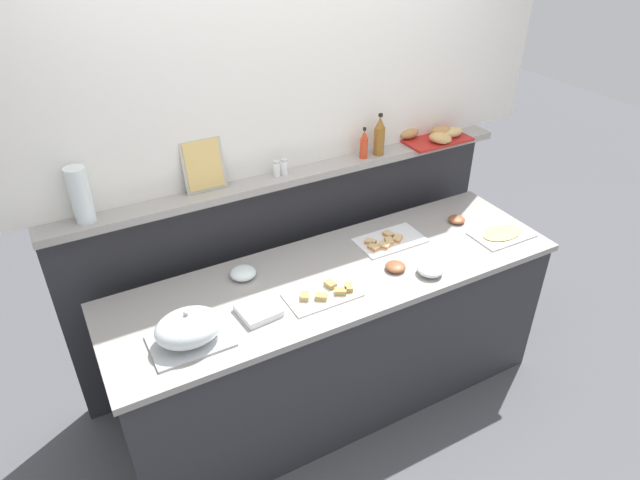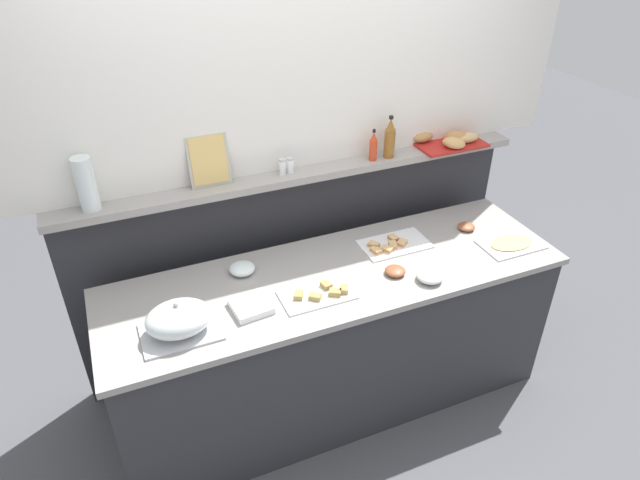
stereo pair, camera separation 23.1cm
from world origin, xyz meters
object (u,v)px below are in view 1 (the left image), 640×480
object	(u,v)px
cold_cuts_platter	(502,234)
napkin_stack	(258,310)
condiment_bowl_red	(456,219)
condiment_bowl_dark	(395,267)
hot_sauce_bottle	(364,145)
bread_basket	(436,135)
sandwich_platter_rear	(324,294)
salt_shaker	(277,169)
pepper_shaker	(284,167)
framed_picture	(203,165)
glass_bowl_medium	(430,270)
sandwich_platter_front	(388,241)
serving_cloche	(189,329)
water_carafe	(80,195)
glass_bowl_large	(243,273)
vinegar_bottle_amber	(379,137)

from	to	relation	value
cold_cuts_platter	napkin_stack	bearing A→B (deg)	178.79
condiment_bowl_red	condiment_bowl_dark	xyz separation A→B (m)	(-0.58, -0.22, 0.00)
hot_sauce_bottle	bread_basket	size ratio (longest dim) A/B	0.43
bread_basket	sandwich_platter_rear	bearing A→B (deg)	-151.83
napkin_stack	salt_shaker	size ratio (longest dim) A/B	1.95
pepper_shaker	bread_basket	xyz separation A→B (m)	(0.98, -0.02, -0.01)
hot_sauce_bottle	condiment_bowl_dark	bearing A→B (deg)	-104.31
condiment_bowl_dark	framed_picture	world-z (taller)	framed_picture
sandwich_platter_rear	glass_bowl_medium	world-z (taller)	glass_bowl_medium
cold_cuts_platter	hot_sauce_bottle	bearing A→B (deg)	135.07
sandwich_platter_front	bread_basket	world-z (taller)	bread_basket
serving_cloche	water_carafe	size ratio (longest dim) A/B	1.30
sandwich_platter_front	sandwich_platter_rear	size ratio (longest dim) A/B	1.05
glass_bowl_large	condiment_bowl_red	distance (m)	1.28
serving_cloche	framed_picture	bearing A→B (deg)	62.59
sandwich_platter_rear	framed_picture	bearing A→B (deg)	117.84
framed_picture	condiment_bowl_red	bearing A→B (deg)	-16.54
sandwich_platter_front	cold_cuts_platter	xyz separation A→B (m)	(0.60, -0.24, -0.00)
sandwich_platter_front	vinegar_bottle_amber	xyz separation A→B (m)	(0.13, 0.33, 0.46)
bread_basket	napkin_stack	bearing A→B (deg)	-158.78
pepper_shaker	sandwich_platter_rear	bearing A→B (deg)	-98.15
framed_picture	cold_cuts_platter	bearing A→B (deg)	-23.25
framed_picture	napkin_stack	bearing A→B (deg)	-89.74
hot_sauce_bottle	water_carafe	distance (m)	1.46
water_carafe	glass_bowl_medium	bearing A→B (deg)	-25.29
sandwich_platter_rear	condiment_bowl_dark	bearing A→B (deg)	1.66
sandwich_platter_front	condiment_bowl_dark	size ratio (longest dim) A/B	3.58
cold_cuts_platter	napkin_stack	world-z (taller)	napkin_stack
hot_sauce_bottle	pepper_shaker	bearing A→B (deg)	177.57
hot_sauce_bottle	glass_bowl_medium	bearing A→B (deg)	-90.87
vinegar_bottle_amber	glass_bowl_medium	bearing A→B (deg)	-99.36
serving_cloche	condiment_bowl_red	bearing A→B (deg)	8.12
vinegar_bottle_amber	salt_shaker	bearing A→B (deg)	178.21
condiment_bowl_dark	vinegar_bottle_amber	world-z (taller)	vinegar_bottle_amber
sandwich_platter_front	condiment_bowl_dark	world-z (taller)	same
salt_shaker	sandwich_platter_front	bearing A→B (deg)	-35.29
serving_cloche	pepper_shaker	world-z (taller)	pepper_shaker
bread_basket	vinegar_bottle_amber	bearing A→B (deg)	-179.52
glass_bowl_large	bread_basket	xyz separation A→B (m)	(1.35, 0.25, 0.37)
serving_cloche	glass_bowl_medium	bearing A→B (deg)	-4.52
vinegar_bottle_amber	pepper_shaker	xyz separation A→B (m)	(-0.57, 0.02, -0.06)
cold_cuts_platter	napkin_stack	xyz separation A→B (m)	(-1.45, 0.03, 0.01)
cold_cuts_platter	vinegar_bottle_amber	world-z (taller)	vinegar_bottle_amber
glass_bowl_large	glass_bowl_medium	world-z (taller)	same
napkin_stack	framed_picture	distance (m)	0.76
vinegar_bottle_amber	hot_sauce_bottle	bearing A→B (deg)	-179.52
cold_cuts_platter	glass_bowl_medium	world-z (taller)	glass_bowl_medium
framed_picture	glass_bowl_medium	bearing A→B (deg)	-39.56
condiment_bowl_dark	vinegar_bottle_amber	distance (m)	0.75
cold_cuts_platter	sandwich_platter_rear	bearing A→B (deg)	179.96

